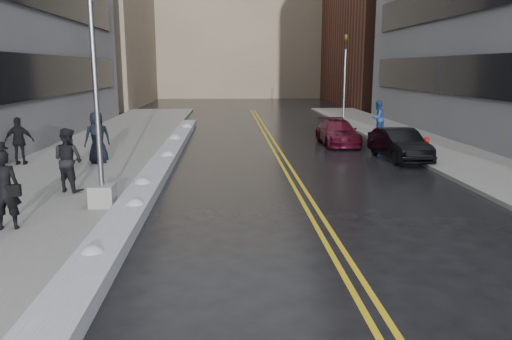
{
  "coord_description": "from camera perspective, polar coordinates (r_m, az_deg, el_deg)",
  "views": [
    {
      "loc": [
        0.16,
        -11.5,
        3.92
      ],
      "look_at": [
        0.88,
        1.13,
        1.3
      ],
      "focal_mm": 35.0,
      "sensor_mm": 36.0,
      "label": 1
    }
  ],
  "objects": [
    {
      "name": "lamppost",
      "position": [
        14.01,
        -17.65,
        5.47
      ],
      "size": [
        0.65,
        0.65,
        7.62
      ],
      "color": "gray",
      "rests_on": "sidewalk_west"
    },
    {
      "name": "snow_ridge",
      "position": [
        20.03,
        -10.71,
        0.7
      ],
      "size": [
        0.9,
        30.0,
        0.34
      ],
      "primitive_type": "cube",
      "color": "silver",
      "rests_on": "ground"
    },
    {
      "name": "pedestrian_c",
      "position": [
        20.81,
        -17.68,
        3.58
      ],
      "size": [
        1.19,
        1.03,
        2.06
      ],
      "primitive_type": "imported",
      "rotation": [
        0.0,
        0.0,
        3.59
      ],
      "color": "black",
      "rests_on": "sidewalk_west"
    },
    {
      "name": "pedestrian_east",
      "position": [
        29.07,
        13.73,
        5.83
      ],
      "size": [
        1.19,
        1.13,
        1.93
      ],
      "primitive_type": "imported",
      "rotation": [
        0.0,
        0.0,
        3.74
      ],
      "color": "navy",
      "rests_on": "sidewalk_east"
    },
    {
      "name": "lane_line_left",
      "position": [
        21.97,
        2.49,
        1.41
      ],
      "size": [
        0.12,
        50.0,
        0.01
      ],
      "primitive_type": "cube",
      "color": "gold",
      "rests_on": "ground"
    },
    {
      "name": "sidewalk_west",
      "position": [
        22.63,
        -18.38,
        1.31
      ],
      "size": [
        5.5,
        50.0,
        0.15
      ],
      "primitive_type": "cube",
      "color": "gray",
      "rests_on": "ground"
    },
    {
      "name": "lane_line_right",
      "position": [
        22.0,
        3.27,
        1.42
      ],
      "size": [
        0.12,
        50.0,
        0.01
      ],
      "primitive_type": "cube",
      "color": "gold",
      "rests_on": "ground"
    },
    {
      "name": "car_maroon",
      "position": [
        26.04,
        9.31,
        4.27
      ],
      "size": [
        1.77,
        4.31,
        1.25
      ],
      "primitive_type": "imported",
      "rotation": [
        0.0,
        0.0,
        0.0
      ],
      "color": "#470B1B",
      "rests_on": "ground"
    },
    {
      "name": "building_west_far",
      "position": [
        57.89,
        -19.78,
        16.06
      ],
      "size": [
        14.0,
        22.0,
        18.0
      ],
      "primitive_type": "cube",
      "color": "gray",
      "rests_on": "ground"
    },
    {
      "name": "fire_hydrant",
      "position": [
        23.49,
        18.88,
        2.81
      ],
      "size": [
        0.26,
        0.26,
        0.73
      ],
      "color": "maroon",
      "rests_on": "sidewalk_east"
    },
    {
      "name": "building_far",
      "position": [
        71.88,
        -1.9,
        17.33
      ],
      "size": [
        36.0,
        16.0,
        22.0
      ],
      "primitive_type": "cube",
      "color": "gray",
      "rests_on": "ground"
    },
    {
      "name": "pedestrian_b",
      "position": [
        16.32,
        -20.67,
        1.1
      ],
      "size": [
        1.19,
        1.1,
        1.96
      ],
      "primitive_type": "imported",
      "rotation": [
        0.0,
        0.0,
        2.67
      ],
      "color": "black",
      "rests_on": "sidewalk_west"
    },
    {
      "name": "sidewalk_east",
      "position": [
        23.96,
        21.02,
        1.67
      ],
      "size": [
        4.0,
        50.0,
        0.15
      ],
      "primitive_type": "cube",
      "color": "gray",
      "rests_on": "ground"
    },
    {
      "name": "pedestrian_d",
      "position": [
        21.6,
        -25.42,
        3.02
      ],
      "size": [
        1.12,
        0.54,
        1.87
      ],
      "primitive_type": "imported",
      "rotation": [
        0.0,
        0.0,
        3.22
      ],
      "color": "black",
      "rests_on": "sidewalk_west"
    },
    {
      "name": "pedestrian_fedora",
      "position": [
        13.05,
        -26.82,
        -2.02
      ],
      "size": [
        0.76,
        0.57,
        1.92
      ],
      "primitive_type": "imported",
      "rotation": [
        0.0,
        0.0,
        3.3
      ],
      "color": "black",
      "rests_on": "sidewalk_west"
    },
    {
      "name": "traffic_signal",
      "position": [
        36.47,
        10.11,
        10.7
      ],
      "size": [
        0.16,
        0.2,
        6.0
      ],
      "color": "gray",
      "rests_on": "sidewalk_east"
    },
    {
      "name": "ground",
      "position": [
        12.15,
        -3.89,
        -7.14
      ],
      "size": [
        160.0,
        160.0,
        0.0
      ],
      "primitive_type": "plane",
      "color": "black",
      "rests_on": "ground"
    },
    {
      "name": "car_black",
      "position": [
        22.22,
        16.07,
        2.83
      ],
      "size": [
        1.71,
        4.17,
        1.34
      ],
      "primitive_type": "imported",
      "rotation": [
        0.0,
        0.0,
        0.07
      ],
      "color": "black",
      "rests_on": "ground"
    }
  ]
}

